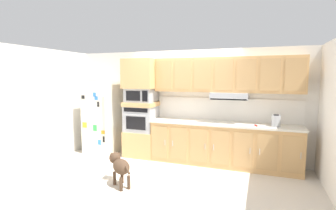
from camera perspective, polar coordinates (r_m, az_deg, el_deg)
The scene contains 17 objects.
ground_plane at distance 5.30m, azimuth 0.34°, elevation -14.58°, with size 9.60×9.60×0.00m, color beige.
back_kitchen_wall at distance 6.04m, azimuth 3.96°, elevation 0.23°, with size 6.20×0.12×2.50m, color silver.
side_panel_left at distance 6.49m, azimuth -23.55°, elevation 0.15°, with size 0.12×7.10×2.50m, color silver.
side_panel_right at distance 4.82m, azimuth 33.46°, elevation -2.36°, with size 0.12×7.10×2.50m, color white.
refrigerator at distance 6.58m, azimuth -14.43°, elevation -2.70°, with size 0.76×0.73×1.76m.
oven_base_cabinet at distance 6.23m, azimuth -5.91°, elevation -8.48°, with size 0.74×0.62×0.60m, color tan.
built_in_oven at distance 6.11m, azimuth -5.99°, elevation -3.03°, with size 0.70×0.62×0.60m.
appliance_mid_shelf at distance 6.06m, azimuth -6.02°, elevation 0.24°, with size 0.74×0.62×0.10m, color tan.
microwave at distance 6.04m, azimuth -6.05°, elevation 2.22°, with size 0.64×0.54×0.32m.
appliance_upper_cabinet at distance 6.03m, azimuth -6.09°, elevation 6.97°, with size 0.74×0.62×0.68m, color tan.
lower_cabinet_run at distance 5.64m, azimuth 12.08°, elevation -8.71°, with size 3.11×0.63×0.88m.
countertop_slab at distance 5.54m, azimuth 12.20°, elevation -4.11°, with size 3.15×0.64×0.04m, color silver.
backsplash_panel at distance 5.78m, azimuth 12.67°, elevation -0.98°, with size 3.15×0.02×0.50m, color white.
upper_cabinet_with_hood at distance 5.57m, azimuth 12.69°, elevation 6.31°, with size 3.11×0.48×0.88m.
screwdriver at distance 5.34m, azimuth 19.18°, elevation -4.34°, with size 0.16×0.15×0.03m.
electric_kettle at distance 5.42m, azimuth 23.01°, elevation -3.26°, with size 0.17×0.17×0.24m.
dog at distance 4.62m, azimuth -10.76°, elevation -13.14°, with size 0.68×0.54×0.55m.
Camera 1 is at (1.69, -4.65, 1.89)m, focal length 27.25 mm.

